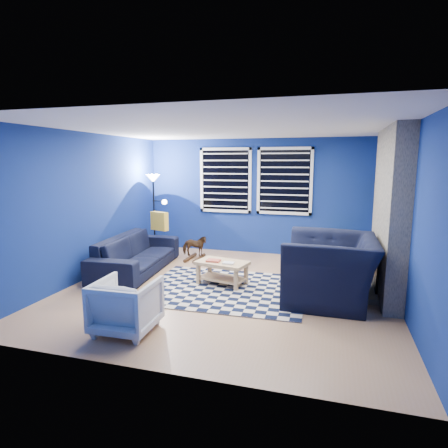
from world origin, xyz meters
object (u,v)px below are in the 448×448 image
at_px(tv, 383,195).
at_px(armchair_bent, 126,305).
at_px(cabinet, 339,249).
at_px(floor_lamp, 154,189).
at_px(sofa, 137,254).
at_px(armchair_big, 330,268).
at_px(coffee_table, 222,268).
at_px(rocking_horse, 195,246).

xyz_separation_m(tv, armchair_bent, (-3.20, -3.79, -1.08)).
xyz_separation_m(cabinet, floor_lamp, (-3.86, -0.50, 1.17)).
distance_m(tv, sofa, 4.71).
distance_m(tv, armchair_big, 2.41).
height_order(tv, coffee_table, tv).
bearing_deg(tv, armchair_big, -113.64).
bearing_deg(armchair_big, armchair_bent, -52.46).
distance_m(rocking_horse, cabinet, 2.96).
relative_size(rocking_horse, coffee_table, 0.57).
xyz_separation_m(sofa, floor_lamp, (-0.25, 1.26, 1.09)).
bearing_deg(cabinet, sofa, -159.90).
xyz_separation_m(sofa, cabinet, (3.61, 1.77, -0.07)).
xyz_separation_m(armchair_big, coffee_table, (-1.70, 0.21, -0.19)).
distance_m(sofa, cabinet, 4.02).
height_order(tv, armchair_bent, tv).
height_order(tv, armchair_big, tv).
height_order(rocking_horse, cabinet, cabinet).
height_order(tv, sofa, tv).
bearing_deg(armchair_bent, cabinet, -123.29).
relative_size(armchair_bent, cabinet, 1.14).
bearing_deg(sofa, armchair_bent, -158.52).
xyz_separation_m(armchair_big, armchair_bent, (-2.31, -1.76, -0.15)).
relative_size(coffee_table, floor_lamp, 0.52).
xyz_separation_m(tv, armchair_big, (-0.89, -2.04, -0.93)).
height_order(armchair_bent, coffee_table, armchair_bent).
distance_m(coffee_table, floor_lamp, 2.77).
height_order(sofa, cabinet, sofa).
height_order(tv, floor_lamp, floor_lamp).
relative_size(tv, armchair_big, 0.69).
height_order(cabinet, floor_lamp, floor_lamp).
relative_size(tv, armchair_bent, 1.42).
xyz_separation_m(tv, cabinet, (-0.72, 0.25, -1.14)).
relative_size(sofa, coffee_table, 2.50).
distance_m(tv, floor_lamp, 4.58).
height_order(sofa, armchair_big, armchair_big).
bearing_deg(sofa, tv, -75.59).
xyz_separation_m(tv, floor_lamp, (-4.58, -0.25, 0.02)).
height_order(armchair_big, floor_lamp, floor_lamp).
distance_m(tv, cabinet, 1.38).
bearing_deg(sofa, coffee_table, -105.08).
height_order(sofa, floor_lamp, floor_lamp).
distance_m(armchair_big, floor_lamp, 4.20).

